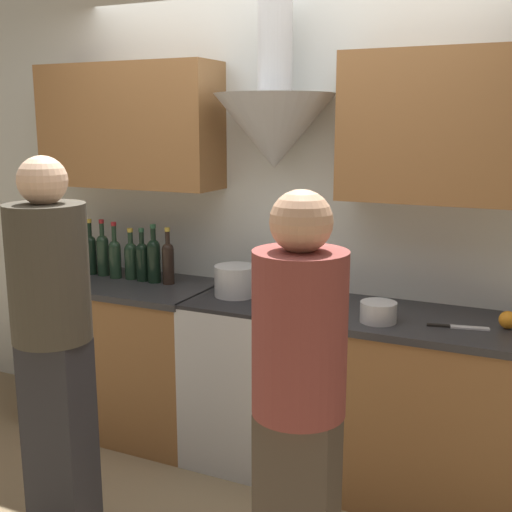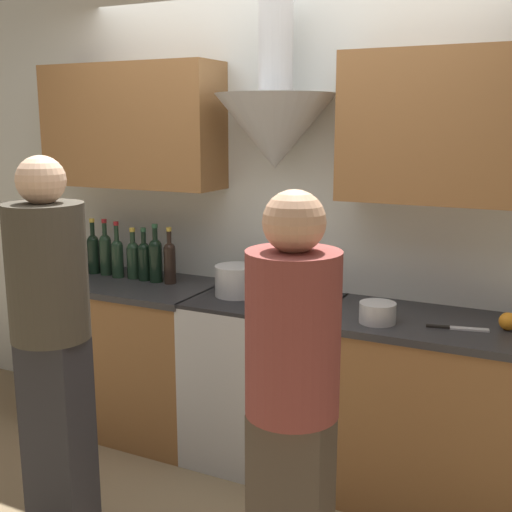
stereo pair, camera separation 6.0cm
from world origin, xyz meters
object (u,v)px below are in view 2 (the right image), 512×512
Objects in this scene: wine_bottle_1 at (79,251)px; stock_pot at (236,281)px; orange_fruit at (508,321)px; person_foreground_right at (292,404)px; person_foreground_left at (52,336)px; stove_range at (264,379)px; wine_bottle_0 at (68,250)px; saucepan at (377,313)px; wine_bottle_3 at (106,252)px; wine_bottle_7 at (156,258)px; wine_bottle_2 at (93,251)px; wine_bottle_4 at (117,256)px; mixing_bowl at (296,294)px; wine_bottle_6 at (144,259)px; wine_bottle_5 at (133,258)px; wine_bottle_8 at (170,260)px.

stock_pot is (1.13, -0.06, -0.05)m from wine_bottle_1.
person_foreground_right reaches higher than orange_fruit.
stock_pot is 0.13× the size of person_foreground_left.
stove_range is 1.52m from wine_bottle_0.
wine_bottle_0 is 2.60m from orange_fruit.
saucepan is (0.81, -0.13, -0.03)m from stock_pot.
wine_bottle_1 is 0.97× the size of wine_bottle_3.
person_foreground_right is (1.35, -1.16, -0.15)m from wine_bottle_7.
wine_bottle_1 is at bearing 179.06° from orange_fruit.
orange_fruit is at bearing 62.53° from person_foreground_right.
wine_bottle_4 is at bearing -5.67° from wine_bottle_2.
wine_bottle_3 reaches higher than mixing_bowl.
wine_bottle_4 is (0.40, -0.03, 0.01)m from wine_bottle_0.
person_foreground_right is at bearing -34.22° from wine_bottle_3.
wine_bottle_7 is 1.93m from orange_fruit.
saucepan is (0.65, -0.14, 0.50)m from stove_range.
wine_bottle_2 is 2.17m from person_foreground_right.
wine_bottle_6 is at bearing 105.26° from person_foreground_left.
wine_bottle_5 is 0.97× the size of wine_bottle_6.
person_foreground_right is at bearing -32.79° from wine_bottle_2.
person_foreground_right reaches higher than wine_bottle_4.
wine_bottle_5 is at bearing 172.22° from saucepan.
wine_bottle_8 is 1.92× the size of saucepan.
wine_bottle_7 is 0.90m from mixing_bowl.
wine_bottle_7 reaches higher than wine_bottle_6.
wine_bottle_0 is 2.06m from saucepan.
wine_bottle_5 is 0.19× the size of person_foreground_right.
mixing_bowl is at bearing 160.95° from saucepan.
wine_bottle_1 is (0.11, -0.02, 0.01)m from wine_bottle_0.
wine_bottle_0 is at bearing 174.03° from saucepan.
wine_bottle_0 is 0.92× the size of wine_bottle_7.
wine_bottle_3 is 1.10× the size of wine_bottle_6.
wine_bottle_1 reaches higher than wine_bottle_5.
wine_bottle_4 is at bearing 177.08° from stove_range.
wine_bottle_2 is at bearing 173.54° from saucepan.
wine_bottle_8 is (0.66, 0.01, -0.00)m from wine_bottle_1.
wine_bottle_8 is at bearing 178.43° from orange_fruit.
person_foreground_right reaches higher than wine_bottle_7.
wine_bottle_7 is 1.39m from saucepan.
wine_bottle_8 is at bearing 2.77° from wine_bottle_7.
stock_pot is (-0.17, -0.01, 0.53)m from stove_range.
wine_bottle_7 reaches higher than orange_fruit.
wine_bottle_6 is 1.12m from person_foreground_left.
wine_bottle_2 is 1.15× the size of mixing_bowl.
wine_bottle_0 is at bearing 178.22° from mixing_bowl.
wine_bottle_1 is 2.50m from orange_fruit.
wine_bottle_4 is 1.50× the size of stock_pot.
stove_range is 1.34m from person_foreground_right.
wine_bottle_8 is at bearing 177.51° from mixing_bowl.
wine_bottle_5 is (0.30, 0.00, -0.01)m from wine_bottle_2.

